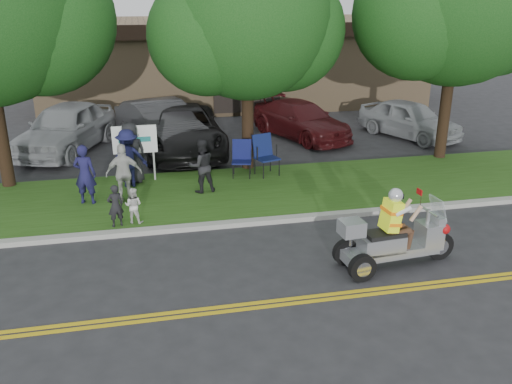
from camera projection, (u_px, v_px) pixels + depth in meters
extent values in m
plane|color=#28282B|center=(296.00, 286.00, 10.37)|extent=(120.00, 120.00, 0.00)
cube|color=gold|center=(305.00, 302.00, 9.84)|extent=(60.00, 0.10, 0.01)
cube|color=gold|center=(302.00, 298.00, 9.98)|extent=(60.00, 0.10, 0.01)
cube|color=#A8A89E|center=(261.00, 221.00, 13.14)|extent=(60.00, 0.25, 0.12)
cube|color=#274E14|center=(244.00, 191.00, 15.12)|extent=(60.00, 4.00, 0.10)
cube|color=#9E7F5B|center=(231.00, 60.00, 27.47)|extent=(18.00, 8.00, 4.00)
cube|color=black|center=(246.00, 31.00, 23.17)|extent=(18.00, 0.30, 0.60)
sphere|color=#144714|center=(39.00, 20.00, 14.44)|extent=(4.05, 4.05, 4.05)
cylinder|color=#332114|center=(248.00, 104.00, 16.33)|extent=(0.36, 0.36, 4.20)
sphere|color=#144714|center=(247.00, 16.00, 15.44)|extent=(4.80, 4.80, 4.80)
sphere|color=#144714|center=(285.00, 31.00, 16.11)|extent=(3.60, 3.60, 3.60)
sphere|color=#144714|center=(207.00, 36.00, 15.21)|extent=(3.36, 3.36, 3.36)
cylinder|color=#332114|center=(448.00, 88.00, 17.32)|extent=(0.36, 0.36, 4.76)
sphere|color=#144714|center=(492.00, 9.00, 17.04)|extent=(4.20, 4.20, 4.20)
sphere|color=#144714|center=(418.00, 14.00, 16.07)|extent=(3.92, 3.92, 3.92)
cylinder|color=silver|center=(119.00, 167.00, 15.56)|extent=(0.06, 0.06, 1.10)
cylinder|color=silver|center=(154.00, 165.00, 15.75)|extent=(0.06, 0.06, 1.10)
cube|color=white|center=(135.00, 139.00, 15.38)|extent=(1.25, 0.06, 0.80)
cylinder|color=black|center=(440.00, 246.00, 11.34)|extent=(0.61, 0.19, 0.60)
cylinder|color=black|center=(362.00, 268.00, 10.48)|extent=(0.57, 0.20, 0.56)
cylinder|color=black|center=(346.00, 252.00, 11.12)|extent=(0.57, 0.20, 0.56)
cube|color=#A4A6AD|center=(394.00, 251.00, 11.02)|extent=(1.92, 0.62, 0.18)
cube|color=#A4A6AD|center=(382.00, 244.00, 10.87)|extent=(0.93, 0.53, 0.35)
cube|color=black|center=(385.00, 234.00, 10.81)|extent=(0.83, 0.49, 0.10)
cube|color=#A4A6AD|center=(429.00, 235.00, 11.15)|extent=(0.49, 0.51, 0.55)
cube|color=silver|center=(438.00, 208.00, 10.99)|extent=(0.23, 0.47, 0.48)
cube|color=#A4A6AD|center=(352.00, 228.00, 10.52)|extent=(0.48, 0.45, 0.30)
sphere|color=#B20C0F|center=(444.00, 228.00, 11.03)|extent=(0.22, 0.22, 0.22)
cube|color=#D8F219|center=(391.00, 215.00, 10.70)|extent=(0.37, 0.43, 0.65)
sphere|color=silver|center=(396.00, 195.00, 10.57)|extent=(0.29, 0.29, 0.29)
cylinder|color=black|center=(233.00, 172.00, 15.88)|extent=(0.03, 0.03, 0.45)
cylinder|color=black|center=(250.00, 172.00, 15.88)|extent=(0.03, 0.03, 0.45)
cylinder|color=black|center=(234.00, 167.00, 16.31)|extent=(0.03, 0.03, 0.45)
cylinder|color=black|center=(250.00, 167.00, 16.30)|extent=(0.03, 0.03, 0.45)
cube|color=#111652|center=(242.00, 162.00, 16.01)|extent=(0.67, 0.63, 0.04)
cube|color=#111652|center=(242.00, 149.00, 16.13)|extent=(0.59, 0.29, 0.61)
cylinder|color=black|center=(263.00, 171.00, 15.90)|extent=(0.03, 0.03, 0.51)
cylinder|color=black|center=(279.00, 168.00, 16.15)|extent=(0.03, 0.03, 0.51)
cylinder|color=black|center=(255.00, 166.00, 16.30)|extent=(0.03, 0.03, 0.51)
cylinder|color=black|center=(270.00, 163.00, 16.56)|extent=(0.03, 0.03, 0.51)
cube|color=#101B4E|center=(267.00, 158.00, 16.14)|extent=(0.78, 0.74, 0.05)
cube|color=#101B4E|center=(262.00, 145.00, 16.24)|extent=(0.66, 0.37, 0.68)
imported|color=#1C1A49|center=(85.00, 174.00, 13.90)|extent=(0.65, 0.51, 1.57)
imported|color=black|center=(201.00, 166.00, 14.71)|extent=(0.82, 0.69, 1.49)
imported|color=beige|center=(124.00, 174.00, 13.96)|extent=(0.93, 0.40, 1.57)
imported|color=#1A1B48|center=(128.00, 158.00, 15.10)|extent=(1.13, 0.73, 1.64)
imported|color=black|center=(131.00, 153.00, 15.35)|extent=(1.00, 0.81, 1.77)
imported|color=black|center=(115.00, 206.00, 12.60)|extent=(0.43, 0.35, 1.02)
imported|color=silver|center=(133.00, 205.00, 12.82)|extent=(0.51, 0.45, 0.87)
imported|color=#9A9CA1|center=(66.00, 128.00, 18.80)|extent=(3.64, 5.38, 1.70)
imported|color=#302F32|center=(161.00, 126.00, 19.06)|extent=(3.36, 5.41, 1.68)
imported|color=black|center=(183.00, 130.00, 18.76)|extent=(2.63, 5.65, 1.57)
imported|color=#420F11|center=(301.00, 120.00, 20.68)|extent=(3.52, 5.03, 1.35)
imported|color=#9C9FA3|center=(409.00, 119.00, 20.66)|extent=(3.19, 4.51, 1.43)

